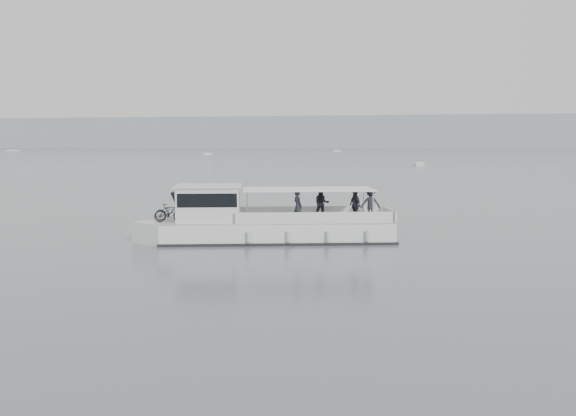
# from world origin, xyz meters

# --- Properties ---
(ground) EXTENTS (1400.00, 1400.00, 0.00)m
(ground) POSITION_xyz_m (0.00, 0.00, 0.00)
(ground) COLOR #556064
(ground) RESTS_ON ground
(headland) EXTENTS (1400.00, 90.00, 28.00)m
(headland) POSITION_xyz_m (0.00, 560.00, 14.00)
(headland) COLOR #939EA8
(headland) RESTS_ON ground
(tour_boat) EXTENTS (12.33, 5.73, 5.18)m
(tour_boat) POSITION_xyz_m (-5.05, 2.07, 0.85)
(tour_boat) COLOR silver
(tour_boat) RESTS_ON ground
(moored_fleet) EXTENTS (420.91, 335.30, 9.99)m
(moored_fleet) POSITION_xyz_m (-4.34, 212.09, 0.36)
(moored_fleet) COLOR silver
(moored_fleet) RESTS_ON ground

